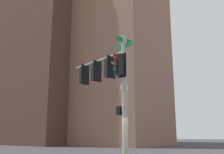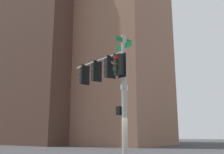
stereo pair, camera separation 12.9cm
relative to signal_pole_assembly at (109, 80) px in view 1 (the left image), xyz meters
The scene contains 5 objects.
signal_pole_assembly is the anchor object (origin of this frame).
building_brick_nearside 47.04m from the signal_pole_assembly, 35.92° to the right, with size 23.93×18.99×45.13m, color #4C3328.
building_brick_midblock 36.96m from the signal_pole_assembly, 53.40° to the right, with size 19.91×14.31×36.42m, color #845B47.
building_glass_tower 60.48m from the signal_pole_assembly, 34.73° to the right, with size 33.91×27.16×64.04m, color #7A99B2.
building_brick_farside 49.45m from the signal_pole_assembly, 40.76° to the right, with size 20.86×15.02×49.51m, color #845B47.
Camera 1 is at (-6.82, 10.40, 1.74)m, focal length 41.78 mm.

